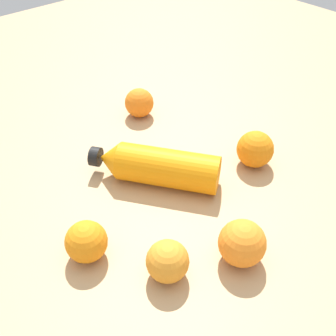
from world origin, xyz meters
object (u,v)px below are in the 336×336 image
orange_3 (168,261)px  orange_4 (255,149)px  orange_1 (86,242)px  orange_2 (242,243)px  water_bottle (156,166)px  orange_0 (139,103)px

orange_3 → orange_4: size_ratio=0.89×
orange_1 → orange_2: 0.27m
water_bottle → orange_2: size_ratio=3.16×
water_bottle → orange_1: water_bottle is taller
water_bottle → orange_3: 0.24m
orange_1 → orange_3: 0.14m
water_bottle → orange_1: 0.23m
orange_2 → orange_4: 0.27m
orange_0 → orange_2: orange_2 is taller
orange_4 → water_bottle: bearing=153.3°
orange_0 → water_bottle: bearing=-120.8°
water_bottle → orange_1: size_ratio=3.52×
water_bottle → orange_3: water_bottle is taller
water_bottle → orange_1: bearing=73.7°
orange_2 → orange_0: bearing=71.6°
water_bottle → orange_4: size_ratio=3.22×
orange_1 → orange_3: size_ratio=1.02×
water_bottle → orange_2: (-0.02, -0.25, 0.00)m
water_bottle → orange_2: 0.25m
water_bottle → orange_3: size_ratio=3.60×
orange_0 → orange_3: 0.50m
orange_2 → orange_3: bearing=153.3°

